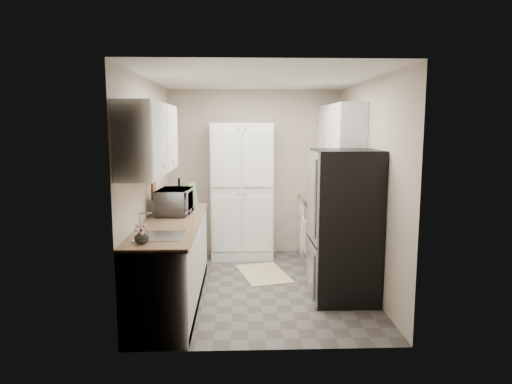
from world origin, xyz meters
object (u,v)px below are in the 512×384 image
at_px(microwave, 175,202).
at_px(toaster_oven, 330,191).
at_px(electric_range, 332,240).
at_px(wine_bottle, 179,194).
at_px(pantry_cabinet, 242,191).
at_px(refrigerator, 345,226).

bearing_deg(microwave, toaster_oven, -55.77).
bearing_deg(electric_range, wine_bottle, 176.84).
bearing_deg(pantry_cabinet, microwave, -121.09).
distance_m(electric_range, microwave, 2.10).
distance_m(pantry_cabinet, toaster_oven, 1.30).
bearing_deg(pantry_cabinet, refrigerator, -56.54).
height_order(electric_range, microwave, microwave).
relative_size(refrigerator, toaster_oven, 4.85).
distance_m(wine_bottle, toaster_oven, 2.21).
xyz_separation_m(pantry_cabinet, wine_bottle, (-0.82, -0.82, 0.09)).
bearing_deg(refrigerator, pantry_cabinet, 123.46).
distance_m(refrigerator, toaster_oven, 1.60).
relative_size(refrigerator, microwave, 3.14).
height_order(electric_range, wine_bottle, wine_bottle).
distance_m(pantry_cabinet, electric_range, 1.58).
xyz_separation_m(wine_bottle, toaster_oven, (2.11, 0.67, -0.07)).
bearing_deg(electric_range, toaster_oven, 81.61).
xyz_separation_m(microwave, toaster_oven, (2.09, 1.19, -0.05)).
height_order(wine_bottle, toaster_oven, wine_bottle).
distance_m(pantry_cabinet, wine_bottle, 1.16).
xyz_separation_m(refrigerator, wine_bottle, (-1.96, 0.91, 0.24)).
relative_size(pantry_cabinet, refrigerator, 1.18).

